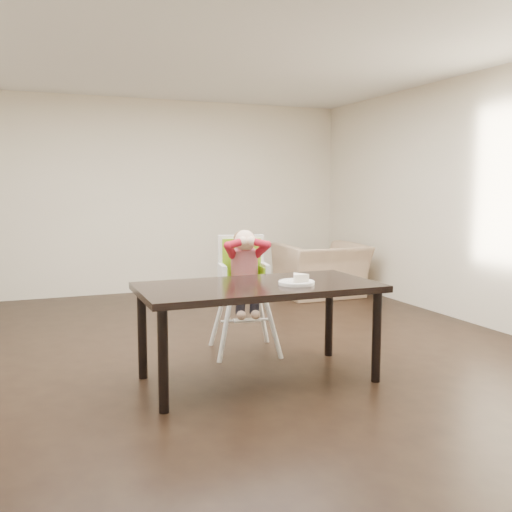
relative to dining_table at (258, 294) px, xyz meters
The scene contains 6 objects.
ground 0.89m from the dining_table, 102.50° to the left, with size 7.00×7.00×0.00m, color black.
room_walls 1.32m from the dining_table, 102.50° to the left, with size 6.02×7.02×2.71m.
dining_table is the anchor object (origin of this frame).
high_chair 0.80m from the dining_table, 77.46° to the left, with size 0.53×0.53×1.11m.
plate 0.31m from the dining_table, 24.85° to the right, with size 0.35×0.35×0.08m.
armchair 3.53m from the dining_table, 54.01° to the left, with size 1.10×0.71×0.96m, color tan.
Camera 1 is at (-1.46, -4.53, 1.48)m, focal length 40.00 mm.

